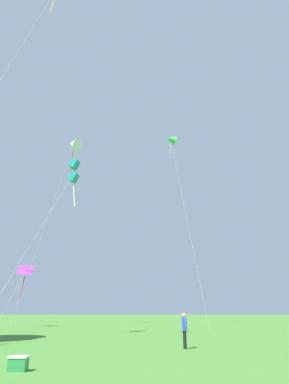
% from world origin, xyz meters
% --- Properties ---
extents(kite_green_small, '(3.53, 12.06, 25.77)m').
position_xyz_m(kite_green_small, '(1.42, 42.48, 24.94)').
color(kite_green_small, green).
rests_on(kite_green_small, ground_plane).
extents(kite_white_distant, '(4.84, 8.89, 26.38)m').
position_xyz_m(kite_white_distant, '(-12.97, 44.00, 25.20)').
color(kite_white_distant, white).
rests_on(kite_white_distant, ground_plane).
extents(kite_teal_box, '(2.66, 9.98, 14.30)m').
position_xyz_m(kite_teal_box, '(-7.68, 24.98, 13.11)').
color(kite_teal_box, teal).
rests_on(kite_teal_box, ground_plane).
extents(kite_purple_streamer, '(2.59, 11.37, 7.32)m').
position_xyz_m(kite_purple_streamer, '(-17.05, 40.83, 5.84)').
color(kite_purple_streamer, purple).
rests_on(kite_purple_streamer, ground_plane).
extents(person_with_spool, '(0.24, 0.53, 1.67)m').
position_xyz_m(person_with_spool, '(0.78, 16.10, 1.00)').
color(person_with_spool, black).
rests_on(person_with_spool, ground_plane).
extents(picnic_cooler, '(0.60, 0.40, 0.44)m').
position_xyz_m(picnic_cooler, '(-4.86, 8.97, 0.22)').
color(picnic_cooler, '#2D8C47').
rests_on(picnic_cooler, ground_plane).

